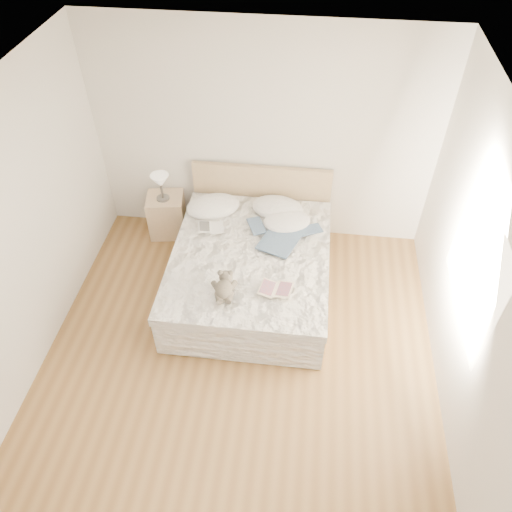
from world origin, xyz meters
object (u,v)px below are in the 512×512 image
(nightstand, at_px, (167,215))
(table_lamp, at_px, (160,182))
(bed, at_px, (251,267))
(teddy_bear, at_px, (224,294))
(photo_book, at_px, (211,228))
(childrens_book, at_px, (276,289))

(nightstand, relative_size, table_lamp, 1.59)
(table_lamp, bearing_deg, bed, -33.31)
(table_lamp, relative_size, teddy_bear, 1.07)
(nightstand, distance_m, teddy_bear, 1.91)
(nightstand, height_order, table_lamp, table_lamp)
(photo_book, bearing_deg, teddy_bear, -85.07)
(bed, bearing_deg, photo_book, 153.66)
(nightstand, bearing_deg, table_lamp, -106.40)
(nightstand, distance_m, childrens_book, 2.12)
(table_lamp, bearing_deg, teddy_bear, -56.16)
(nightstand, relative_size, childrens_book, 1.65)
(bed, bearing_deg, nightstand, 145.66)
(photo_book, bearing_deg, table_lamp, 129.46)
(photo_book, distance_m, teddy_bear, 1.04)
(bed, distance_m, teddy_bear, 0.84)
(teddy_bear, bearing_deg, table_lamp, 115.18)
(nightstand, bearing_deg, bed, -34.34)
(bed, xyz_separation_m, childrens_book, (0.33, -0.61, 0.32))
(nightstand, relative_size, teddy_bear, 1.71)
(nightstand, xyz_separation_m, photo_book, (0.71, -0.58, 0.35))
(table_lamp, relative_size, childrens_book, 1.04)
(nightstand, xyz_separation_m, childrens_book, (1.53, -1.43, 0.35))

